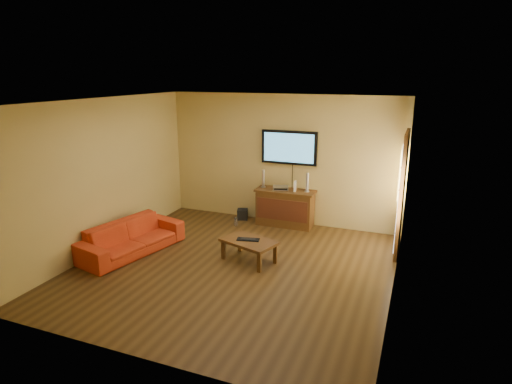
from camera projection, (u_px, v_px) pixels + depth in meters
The scene contains 14 objects.
ground_plane at pixel (234, 268), 7.07m from camera, with size 5.00×5.00×0.00m, color #39260F.
room_walls at pixel (248, 160), 7.17m from camera, with size 5.00×5.00×5.00m.
french_door at pixel (401, 195), 7.44m from camera, with size 0.07×1.02×2.22m.
media_console at pixel (285, 208), 8.93m from camera, with size 1.24×0.47×0.77m.
television at pixel (289, 148), 8.77m from camera, with size 1.18×0.08×0.69m.
coffee_table at pixel (249, 243), 7.23m from camera, with size 1.04×0.81×0.38m.
sofa at pixel (131, 232), 7.58m from camera, with size 1.92×0.56×0.75m, color red.
speaker_left at pixel (263, 179), 8.99m from camera, with size 0.10×0.10×0.38m.
speaker_right at pixel (307, 183), 8.66m from camera, with size 0.11×0.11×0.39m.
av_receiver at pixel (281, 188), 8.86m from camera, with size 0.32×0.23×0.07m, color silver.
game_console at pixel (295, 186), 8.72m from camera, with size 0.04×0.15×0.21m, color white.
subwoofer at pixel (242, 214), 9.38m from camera, with size 0.22×0.22×0.22m, color black.
bottle at pixel (236, 222), 8.94m from camera, with size 0.07×0.07×0.20m.
keyboard at pixel (248, 239), 7.23m from camera, with size 0.40×0.22×0.02m.
Camera 1 is at (2.70, -5.88, 3.12)m, focal length 30.00 mm.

